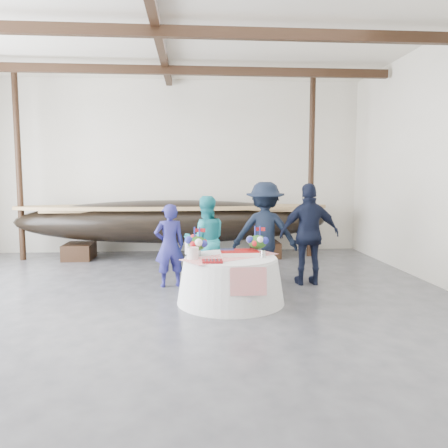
{
  "coord_description": "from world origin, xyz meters",
  "views": [
    {
      "loc": [
        0.54,
        -5.68,
        1.98
      ],
      "look_at": [
        1.15,
        2.45,
        1.1
      ],
      "focal_mm": 35.0,
      "sensor_mm": 36.0,
      "label": 1
    }
  ],
  "objects": [
    {
      "name": "floor",
      "position": [
        0.0,
        0.0,
        0.0
      ],
      "size": [
        10.0,
        12.0,
        0.01
      ],
      "primitive_type": "cube",
      "color": "#3D3D42",
      "rests_on": "ground"
    },
    {
      "name": "wall_back",
      "position": [
        0.0,
        6.0,
        2.25
      ],
      "size": [
        10.0,
        0.02,
        4.5
      ],
      "primitive_type": "cube",
      "color": "silver",
      "rests_on": "ground"
    },
    {
      "name": "pavilion_structure",
      "position": [
        0.0,
        0.85,
        4.0
      ],
      "size": [
        9.8,
        11.76,
        4.5
      ],
      "color": "black",
      "rests_on": "ground"
    },
    {
      "name": "longboat_display",
      "position": [
        0.1,
        4.98,
        0.91
      ],
      "size": [
        7.58,
        1.52,
        1.42
      ],
      "color": "black",
      "rests_on": "ground"
    },
    {
      "name": "banquet_table",
      "position": [
        1.15,
        1.05,
        0.36
      ],
      "size": [
        1.69,
        1.69,
        0.73
      ],
      "color": "silver",
      "rests_on": "ground"
    },
    {
      "name": "tabletop_items",
      "position": [
        1.07,
        1.18,
        0.88
      ],
      "size": [
        1.61,
        1.31,
        0.4
      ],
      "color": "red",
      "rests_on": "banquet_table"
    },
    {
      "name": "guest_woman_blue",
      "position": [
        0.14,
        2.14,
        0.75
      ],
      "size": [
        0.62,
        0.48,
        1.5
      ],
      "primitive_type": "imported",
      "rotation": [
        0.0,
        0.0,
        3.38
      ],
      "color": "navy",
      "rests_on": "ground"
    },
    {
      "name": "guest_woman_teal",
      "position": [
        0.79,
        2.29,
        0.82
      ],
      "size": [
        0.87,
        0.72,
        1.64
      ],
      "primitive_type": "imported",
      "rotation": [
        0.0,
        0.0,
        3.28
      ],
      "color": "teal",
      "rests_on": "ground"
    },
    {
      "name": "guest_man_left",
      "position": [
        1.91,
        2.35,
        0.94
      ],
      "size": [
        1.32,
        0.9,
        1.89
      ],
      "primitive_type": "imported",
      "rotation": [
        0.0,
        0.0,
        2.97
      ],
      "color": "black",
      "rests_on": "ground"
    },
    {
      "name": "guest_man_right",
      "position": [
        2.7,
        2.11,
        0.93
      ],
      "size": [
        1.1,
        0.46,
        1.87
      ],
      "primitive_type": "imported",
      "rotation": [
        0.0,
        0.0,
        3.15
      ],
      "color": "black",
      "rests_on": "ground"
    }
  ]
}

